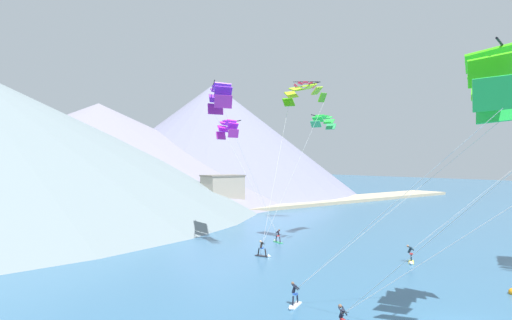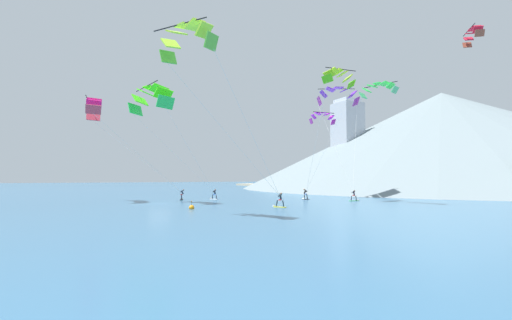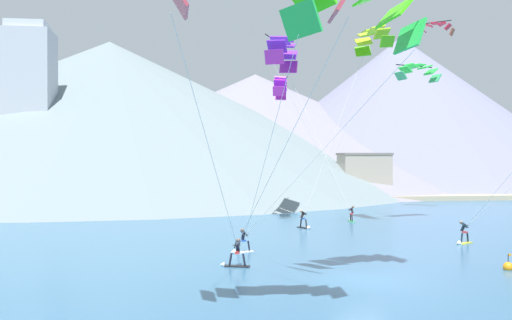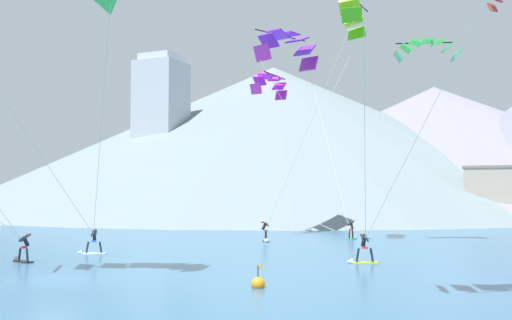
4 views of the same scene
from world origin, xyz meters
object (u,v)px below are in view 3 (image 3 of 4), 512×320
object	(u,v)px
kitesurfer_near_trail	(241,246)
race_marker_buoy	(508,267)
kitesurfer_far_left	(463,237)
parafoil_kite_mid_center	(372,38)
kitesurfer_far_right	(351,217)
parafoil_kite_distant_high_outer	(281,85)
parafoil_kite_far_right	(283,51)
parafoil_kite_distant_mid_solo	(435,28)
parafoil_kite_distant_low_drift	(418,70)
parafoil_kite_near_trail	(355,5)
kitesurfer_near_lead	(234,258)
kitesurfer_mid_center	(305,223)

from	to	relation	value
kitesurfer_near_trail	race_marker_buoy	size ratio (longest dim) A/B	1.70
kitesurfer_far_left	parafoil_kite_mid_center	world-z (taller)	parafoil_kite_mid_center
kitesurfer_far_right	parafoil_kite_distant_high_outer	xyz separation A→B (m)	(-7.00, -0.20, 12.72)
kitesurfer_far_right	race_marker_buoy	size ratio (longest dim) A/B	1.74
parafoil_kite_mid_center	kitesurfer_far_left	bearing A→B (deg)	-75.33
parafoil_kite_far_right	parafoil_kite_distant_mid_solo	size ratio (longest dim) A/B	4.35
parafoil_kite_distant_high_outer	parafoil_kite_distant_low_drift	size ratio (longest dim) A/B	0.89
parafoil_kite_distant_high_outer	race_marker_buoy	distance (m)	28.70
parafoil_kite_near_trail	parafoil_kite_mid_center	distance (m)	25.18
kitesurfer_near_trail	parafoil_kite_mid_center	bearing A→B (deg)	44.55
kitesurfer_near_lead	kitesurfer_near_trail	size ratio (longest dim) A/B	1.03
kitesurfer_near_trail	race_marker_buoy	xyz separation A→B (m)	(14.24, -7.49, -0.28)
kitesurfer_near_lead	kitesurfer_far_right	size ratio (longest dim) A/B	1.00
kitesurfer_far_right	parafoil_kite_distant_high_outer	size ratio (longest dim) A/B	0.40
kitesurfer_far_right	parafoil_kite_near_trail	size ratio (longest dim) A/B	0.13
kitesurfer_near_lead	parafoil_kite_far_right	size ratio (longest dim) A/B	0.11
kitesurfer_near_lead	parafoil_kite_mid_center	size ratio (longest dim) A/B	0.11
kitesurfer_mid_center	race_marker_buoy	size ratio (longest dim) A/B	1.72
kitesurfer_far_left	parafoil_kite_mid_center	xyz separation A→B (m)	(-2.96, 11.32, 16.63)
kitesurfer_far_left	parafoil_kite_mid_center	distance (m)	20.33
race_marker_buoy	parafoil_kite_mid_center	bearing A→B (deg)	92.34
parafoil_kite_near_trail	parafoil_kite_distant_high_outer	world-z (taller)	parafoil_kite_near_trail
kitesurfer_far_right	parafoil_kite_mid_center	distance (m)	17.10
parafoil_kite_distant_low_drift	race_marker_buoy	size ratio (longest dim) A/B	4.83
parafoil_kite_near_trail	parafoil_kite_distant_mid_solo	bearing A→B (deg)	60.05
kitesurfer_near_lead	parafoil_kite_near_trail	bearing A→B (deg)	-45.18
parafoil_kite_near_trail	parafoil_kite_distant_high_outer	distance (m)	26.74
kitesurfer_near_lead	kitesurfer_mid_center	distance (m)	18.38
kitesurfer_mid_center	kitesurfer_far_left	distance (m)	13.92
kitesurfer_far_right	race_marker_buoy	xyz separation A→B (m)	(1.75, -24.25, -0.28)
kitesurfer_near_lead	parafoil_kite_mid_center	world-z (taller)	parafoil_kite_mid_center
kitesurfer_mid_center	parafoil_kite_distant_low_drift	xyz separation A→B (m)	(11.78, 3.13, 14.10)
parafoil_kite_distant_low_drift	parafoil_kite_distant_mid_solo	distance (m)	13.11
parafoil_kite_distant_mid_solo	kitesurfer_near_trail	bearing A→B (deg)	-134.97
parafoil_kite_far_right	kitesurfer_far_left	bearing A→B (deg)	-59.53
parafoil_kite_distant_low_drift	parafoil_kite_distant_mid_solo	xyz separation A→B (m)	(6.14, 9.63, 6.44)
kitesurfer_mid_center	parafoil_kite_distant_high_outer	world-z (taller)	parafoil_kite_distant_high_outer
parafoil_kite_distant_high_outer	race_marker_buoy	bearing A→B (deg)	-70.01
kitesurfer_far_left	race_marker_buoy	world-z (taller)	kitesurfer_far_left
kitesurfer_far_right	parafoil_kite_distant_high_outer	world-z (taller)	parafoil_kite_distant_high_outer
kitesurfer_far_left	parafoil_kite_near_trail	distance (m)	21.38
kitesurfer_mid_center	kitesurfer_far_right	distance (m)	7.35
parafoil_kite_far_right	parafoil_kite_distant_high_outer	bearing A→B (deg)	-103.79
race_marker_buoy	parafoil_kite_distant_mid_solo	bearing A→B (deg)	71.94
kitesurfer_near_lead	kitesurfer_mid_center	world-z (taller)	kitesurfer_mid_center
parafoil_kite_distant_low_drift	parafoil_kite_far_right	bearing A→B (deg)	162.01
kitesurfer_mid_center	kitesurfer_far_right	world-z (taller)	kitesurfer_mid_center
kitesurfer_near_trail	parafoil_kite_far_right	xyz separation A→B (m)	(6.15, 19.22, 16.52)
parafoil_kite_distant_low_drift	race_marker_buoy	xyz separation A→B (m)	(-4.39, -22.66, -14.46)
kitesurfer_mid_center	race_marker_buoy	distance (m)	20.89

